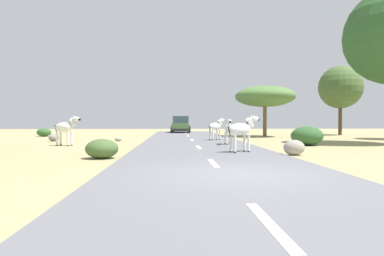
{
  "coord_description": "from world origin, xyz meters",
  "views": [
    {
      "loc": [
        -1.68,
        -8.15,
        1.34
      ],
      "look_at": [
        -0.62,
        11.44,
        0.89
      ],
      "focal_mm": 31.9,
      "sensor_mm": 36.0,
      "label": 1
    }
  ],
  "objects_px": {
    "zebra_4": "(242,130)",
    "bush_1": "(307,136)",
    "zebra_1": "(66,128)",
    "bush_0": "(44,132)",
    "car_0": "(181,125)",
    "tree_0": "(340,87)",
    "rock_2": "(54,138)",
    "rock_3": "(294,148)",
    "zebra_3": "(216,127)",
    "zebra_0": "(228,129)",
    "rock_1": "(118,139)",
    "tree_5": "(265,97)",
    "bush_2": "(102,149)"
  },
  "relations": [
    {
      "from": "zebra_4",
      "to": "bush_1",
      "type": "xyz_separation_m",
      "value": [
        4.35,
        4.13,
        -0.45
      ]
    },
    {
      "from": "zebra_1",
      "to": "bush_0",
      "type": "distance_m",
      "value": 11.71
    },
    {
      "from": "car_0",
      "to": "tree_0",
      "type": "xyz_separation_m",
      "value": [
        14.32,
        -6.38,
        3.48
      ]
    },
    {
      "from": "bush_0",
      "to": "tree_0",
      "type": "bearing_deg",
      "value": 3.05
    },
    {
      "from": "rock_2",
      "to": "rock_3",
      "type": "distance_m",
      "value": 15.51
    },
    {
      "from": "zebra_1",
      "to": "zebra_3",
      "type": "distance_m",
      "value": 9.31
    },
    {
      "from": "zebra_4",
      "to": "rock_3",
      "type": "xyz_separation_m",
      "value": [
        1.85,
        -0.89,
        -0.66
      ]
    },
    {
      "from": "zebra_0",
      "to": "tree_0",
      "type": "distance_m",
      "value": 17.45
    },
    {
      "from": "car_0",
      "to": "bush_1",
      "type": "height_order",
      "value": "car_0"
    },
    {
      "from": "zebra_4",
      "to": "tree_0",
      "type": "xyz_separation_m",
      "value": [
        12.35,
        16.49,
        3.37
      ]
    },
    {
      "from": "bush_0",
      "to": "zebra_3",
      "type": "bearing_deg",
      "value": -26.08
    },
    {
      "from": "car_0",
      "to": "rock_1",
      "type": "distance_m",
      "value": 15.1
    },
    {
      "from": "zebra_0",
      "to": "zebra_1",
      "type": "xyz_separation_m",
      "value": [
        -8.6,
        0.09,
        0.07
      ]
    },
    {
      "from": "zebra_1",
      "to": "car_0",
      "type": "xyz_separation_m",
      "value": [
        6.45,
        18.32,
        -0.1
      ]
    },
    {
      "from": "rock_1",
      "to": "zebra_3",
      "type": "bearing_deg",
      "value": 0.85
    },
    {
      "from": "tree_5",
      "to": "bush_0",
      "type": "height_order",
      "value": "tree_5"
    },
    {
      "from": "bush_2",
      "to": "zebra_4",
      "type": "bearing_deg",
      "value": 16.86
    },
    {
      "from": "rock_1",
      "to": "rock_3",
      "type": "bearing_deg",
      "value": -48.82
    },
    {
      "from": "tree_0",
      "to": "rock_1",
      "type": "height_order",
      "value": "tree_0"
    },
    {
      "from": "bush_1",
      "to": "car_0",
      "type": "bearing_deg",
      "value": 108.63
    },
    {
      "from": "car_0",
      "to": "rock_1",
      "type": "height_order",
      "value": "car_0"
    },
    {
      "from": "tree_0",
      "to": "bush_0",
      "type": "xyz_separation_m",
      "value": [
        -25.81,
        -1.38,
        -3.99
      ]
    },
    {
      "from": "zebra_3",
      "to": "tree_5",
      "type": "relative_size",
      "value": 0.3
    },
    {
      "from": "zebra_0",
      "to": "tree_5",
      "type": "distance_m",
      "value": 10.68
    },
    {
      "from": "bush_0",
      "to": "rock_2",
      "type": "height_order",
      "value": "bush_0"
    },
    {
      "from": "zebra_4",
      "to": "car_0",
      "type": "distance_m",
      "value": 22.96
    },
    {
      "from": "zebra_4",
      "to": "rock_3",
      "type": "height_order",
      "value": "zebra_4"
    },
    {
      "from": "bush_2",
      "to": "tree_5",
      "type": "bearing_deg",
      "value": 57.15
    },
    {
      "from": "zebra_3",
      "to": "bush_1",
      "type": "relative_size",
      "value": 0.86
    },
    {
      "from": "bush_2",
      "to": "bush_0",
      "type": "bearing_deg",
      "value": 116.15
    },
    {
      "from": "bush_2",
      "to": "rock_1",
      "type": "xyz_separation_m",
      "value": [
        -1.04,
        10.02,
        -0.22
      ]
    },
    {
      "from": "zebra_0",
      "to": "rock_3",
      "type": "height_order",
      "value": "zebra_0"
    },
    {
      "from": "zebra_0",
      "to": "zebra_1",
      "type": "bearing_deg",
      "value": 1.73
    },
    {
      "from": "zebra_3",
      "to": "zebra_4",
      "type": "height_order",
      "value": "zebra_4"
    },
    {
      "from": "rock_3",
      "to": "zebra_3",
      "type": "bearing_deg",
      "value": 101.07
    },
    {
      "from": "car_0",
      "to": "zebra_4",
      "type": "bearing_deg",
      "value": 98.11
    },
    {
      "from": "zebra_0",
      "to": "car_0",
      "type": "relative_size",
      "value": 0.33
    },
    {
      "from": "zebra_1",
      "to": "rock_2",
      "type": "relative_size",
      "value": 2.35
    },
    {
      "from": "zebra_3",
      "to": "rock_3",
      "type": "relative_size",
      "value": 1.79
    },
    {
      "from": "bush_2",
      "to": "rock_3",
      "type": "relative_size",
      "value": 1.4
    },
    {
      "from": "zebra_4",
      "to": "rock_2",
      "type": "bearing_deg",
      "value": -156.38
    },
    {
      "from": "tree_5",
      "to": "bush_1",
      "type": "relative_size",
      "value": 2.87
    },
    {
      "from": "tree_0",
      "to": "tree_5",
      "type": "xyz_separation_m",
      "value": [
        -7.64,
        -2.65,
        -1.06
      ]
    },
    {
      "from": "zebra_1",
      "to": "rock_2",
      "type": "height_order",
      "value": "zebra_1"
    },
    {
      "from": "car_0",
      "to": "rock_2",
      "type": "relative_size",
      "value": 6.54
    },
    {
      "from": "zebra_3",
      "to": "rock_2",
      "type": "distance_m",
      "value": 10.45
    },
    {
      "from": "bush_2",
      "to": "zebra_3",
      "type": "bearing_deg",
      "value": 62.48
    },
    {
      "from": "zebra_3",
      "to": "tree_5",
      "type": "height_order",
      "value": "tree_5"
    },
    {
      "from": "tree_5",
      "to": "rock_1",
      "type": "distance_m",
      "value": 12.66
    },
    {
      "from": "zebra_3",
      "to": "car_0",
      "type": "height_order",
      "value": "car_0"
    }
  ]
}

